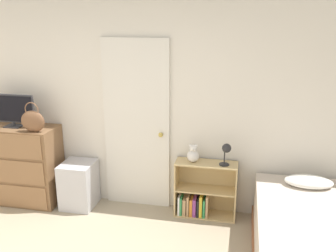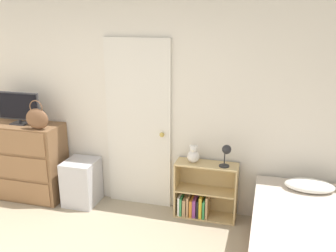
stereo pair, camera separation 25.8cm
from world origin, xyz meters
name	(u,v)px [view 1 (the left image)]	position (x,y,z in m)	size (l,w,h in m)	color
wall_back	(137,105)	(0.00, 2.24, 1.27)	(10.00, 0.06, 2.55)	silver
door_closed	(137,126)	(0.01, 2.19, 1.03)	(0.81, 0.09, 2.07)	silver
dresser	(19,164)	(-1.49, 1.96, 0.50)	(1.03, 0.46, 0.99)	brown
tv	(12,110)	(-1.49, 1.96, 1.21)	(0.58, 0.16, 0.41)	#2D2D33
handbag	(33,121)	(-1.14, 1.83, 1.13)	(0.30, 0.11, 0.36)	brown
storage_bin	(79,184)	(-0.70, 1.98, 0.29)	(0.39, 0.42, 0.57)	silver
bookshelf	(201,195)	(0.82, 2.06, 0.26)	(0.72, 0.26, 0.68)	tan
teddy_bear	(193,154)	(0.71, 2.06, 0.77)	(0.14, 0.14, 0.21)	silver
desk_lamp	(226,150)	(1.09, 2.02, 0.86)	(0.13, 0.13, 0.26)	#262628
bed	(316,245)	(1.98, 1.25, 0.28)	(1.11, 1.91, 0.67)	brown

